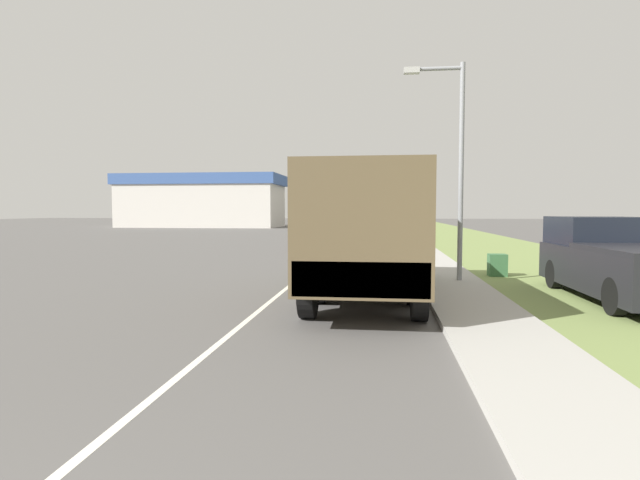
% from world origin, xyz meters
% --- Properties ---
extents(ground_plane, '(180.00, 180.00, 0.00)m').
position_xyz_m(ground_plane, '(0.00, 40.00, 0.00)').
color(ground_plane, '#565451').
extents(lane_centre_stripe, '(0.12, 120.00, 0.00)m').
position_xyz_m(lane_centre_stripe, '(0.00, 40.00, 0.00)').
color(lane_centre_stripe, silver).
rests_on(lane_centre_stripe, ground).
extents(sidewalk_right, '(1.80, 120.00, 0.12)m').
position_xyz_m(sidewalk_right, '(4.50, 40.00, 0.06)').
color(sidewalk_right, '#ADAAA3').
rests_on(sidewalk_right, ground).
extents(grass_strip_right, '(7.00, 120.00, 0.02)m').
position_xyz_m(grass_strip_right, '(8.90, 40.00, 0.01)').
color(grass_strip_right, olive).
rests_on(grass_strip_right, ground).
extents(military_truck, '(2.43, 7.48, 3.00)m').
position_xyz_m(military_truck, '(2.19, 11.67, 1.70)').
color(military_truck, '#606647').
rests_on(military_truck, ground).
extents(car_nearest_ahead, '(1.80, 4.22, 1.48)m').
position_xyz_m(car_nearest_ahead, '(1.78, 26.36, 0.67)').
color(car_nearest_ahead, maroon).
rests_on(car_nearest_ahead, ground).
extents(car_second_ahead, '(1.85, 4.61, 1.45)m').
position_xyz_m(car_second_ahead, '(1.87, 35.58, 0.66)').
color(car_second_ahead, navy).
rests_on(car_second_ahead, ground).
extents(car_third_ahead, '(1.92, 4.61, 1.55)m').
position_xyz_m(car_third_ahead, '(1.72, 51.26, 0.70)').
color(car_third_ahead, silver).
rests_on(car_third_ahead, ground).
extents(car_fourth_ahead, '(1.90, 4.70, 1.36)m').
position_xyz_m(car_fourth_ahead, '(1.44, 64.01, 0.62)').
color(car_fourth_ahead, tan).
rests_on(car_fourth_ahead, ground).
extents(pickup_truck, '(2.01, 5.36, 1.92)m').
position_xyz_m(pickup_truck, '(8.03, 12.28, 0.92)').
color(pickup_truck, black).
rests_on(pickup_truck, grass_strip_right).
extents(lamp_post, '(1.69, 0.24, 6.09)m').
position_xyz_m(lamp_post, '(4.52, 14.31, 3.81)').
color(lamp_post, gray).
rests_on(lamp_post, sidewalk_right).
extents(utility_box, '(0.55, 0.45, 0.70)m').
position_xyz_m(utility_box, '(6.20, 16.15, 0.37)').
color(utility_box, '#3D7042').
rests_on(utility_box, grass_strip_right).
extents(building_distant, '(20.49, 9.15, 6.60)m').
position_xyz_m(building_distant, '(-20.23, 61.49, 3.34)').
color(building_distant, beige).
rests_on(building_distant, ground).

